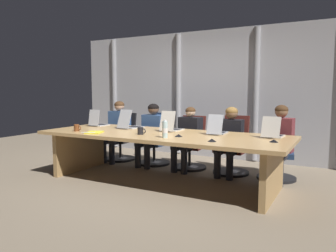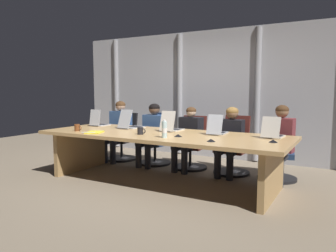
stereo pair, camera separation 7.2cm
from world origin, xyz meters
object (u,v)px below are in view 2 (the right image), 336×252
object	(u,v)px
office_chair_center	(191,149)
coffee_mug_far	(141,131)
person_left_end	(118,127)
conference_mic_right_side	(211,140)
office_chair_left_mid	(157,145)
laptop_left_end	(99,123)
person_center	(188,135)
laptop_right_end	(273,133)
conference_mic_left_side	(273,141)
coffee_mug_near	(77,128)
laptop_left_mid	(131,125)
office_chair_right_end	(278,157)
person_left_mid	(152,130)
office_chair_left_end	(123,142)
laptop_center	(172,127)
conference_mic_middle	(178,135)
person_right_mid	(230,137)
water_bottle_primary	(164,130)
laptop_right_mid	(217,130)
person_right_end	(280,139)
office_chair_right_mid	(233,152)

from	to	relation	value
office_chair_center	coffee_mug_far	xyz separation A→B (m)	(-0.20, -1.32, 0.46)
person_left_end	conference_mic_right_side	world-z (taller)	person_left_end
office_chair_left_mid	laptop_left_end	bearing A→B (deg)	-41.23
office_chair_left_mid	office_chair_center	size ratio (longest dim) A/B	1.03
person_left_end	person_center	distance (m)	1.53
laptop_right_end	person_center	bearing A→B (deg)	73.93
conference_mic_left_side	conference_mic_right_side	xyz separation A→B (m)	(-0.69, -0.32, 0.00)
coffee_mug_near	laptop_left_mid	bearing A→B (deg)	55.45
office_chair_right_end	person_left_mid	world-z (taller)	person_left_mid
office_chair_left_mid	conference_mic_left_side	bearing A→B (deg)	71.13
office_chair_left_end	office_chair_left_mid	distance (m)	0.80
laptop_left_mid	person_left_mid	size ratio (longest dim) A/B	0.41
laptop_left_end	laptop_center	distance (m)	1.51
laptop_left_mid	conference_mic_middle	bearing A→B (deg)	-109.13
person_right_mid	conference_mic_left_side	world-z (taller)	person_right_mid
laptop_left_mid	laptop_center	xyz separation A→B (m)	(0.78, 0.01, 0.00)
laptop_left_mid	water_bottle_primary	bearing A→B (deg)	-118.78
coffee_mug_far	office_chair_left_end	bearing A→B (deg)	135.11
laptop_right_end	office_chair_center	world-z (taller)	laptop_right_end
laptop_left_mid	conference_mic_right_side	size ratio (longest dim) A/B	4.30
office_chair_center	conference_mic_left_side	xyz separation A→B (m)	(1.64, -1.13, 0.42)
person_left_mid	coffee_mug_far	size ratio (longest dim) A/B	8.49
laptop_right_end	office_chair_right_end	distance (m)	0.83
office_chair_center	conference_mic_middle	distance (m)	1.38
laptop_center	coffee_mug_near	world-z (taller)	laptop_center
office_chair_left_end	laptop_right_end	bearing A→B (deg)	77.70
laptop_center	person_right_mid	distance (m)	0.97
conference_mic_right_side	conference_mic_left_side	bearing A→B (deg)	24.48
conference_mic_left_side	coffee_mug_near	bearing A→B (deg)	-173.20
laptop_right_mid	office_chair_right_end	xyz separation A→B (m)	(0.73, 0.73, -0.46)
office_chair_center	person_center	bearing A→B (deg)	2.26
office_chair_left_mid	person_right_mid	size ratio (longest dim) A/B	0.86
water_bottle_primary	person_left_mid	bearing A→B (deg)	128.03
person_left_end	conference_mic_right_side	bearing A→B (deg)	62.97
laptop_right_mid	person_center	distance (m)	0.96
office_chair_right_end	coffee_mug_near	distance (m)	3.19
office_chair_center	office_chair_right_end	xyz separation A→B (m)	(1.50, -0.00, -0.00)
conference_mic_right_side	laptop_center	bearing A→B (deg)	143.20
conference_mic_middle	conference_mic_right_side	xyz separation A→B (m)	(0.56, -0.19, 0.00)
office_chair_right_end	person_left_end	distance (m)	3.03
laptop_left_mid	laptop_right_mid	bearing A→B (deg)	-85.04
conference_mic_right_side	laptop_right_end	bearing A→B (deg)	51.44
office_chair_right_end	office_chair_center	bearing A→B (deg)	-99.74
laptop_left_end	office_chair_center	size ratio (longest dim) A/B	0.39
office_chair_right_end	person_right_end	xyz separation A→B (m)	(0.05, -0.16, 0.32)
person_center	conference_mic_right_side	distance (m)	1.59
office_chair_center	conference_mic_right_side	xyz separation A→B (m)	(0.95, -1.44, 0.42)
person_right_end	water_bottle_primary	size ratio (longest dim) A/B	4.78
conference_mic_right_side	office_chair_right_mid	bearing A→B (deg)	97.01
coffee_mug_far	person_left_end	bearing A→B (deg)	138.45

